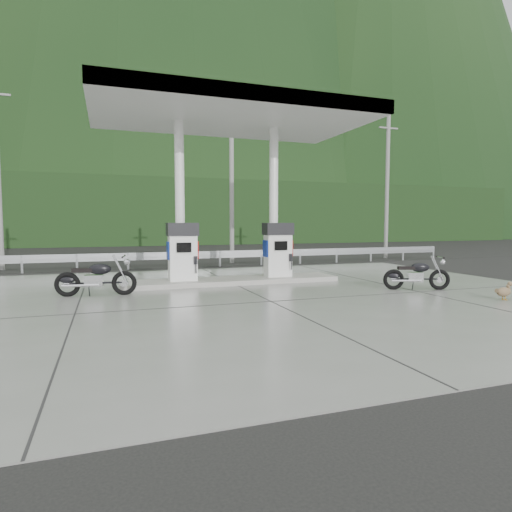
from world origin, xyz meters
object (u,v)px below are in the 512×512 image
object	(u,v)px
gas_pump_right	(278,250)
duck	(504,292)
gas_pump_left	(183,252)
motorcycle_right	(417,275)
motorcycle_left	(96,278)

from	to	relation	value
gas_pump_right	duck	bearing A→B (deg)	-52.28
gas_pump_left	duck	xyz separation A→B (m)	(7.24, -5.23, -0.85)
gas_pump_right	motorcycle_right	xyz separation A→B (m)	(3.11, -3.12, -0.62)
gas_pump_right	motorcycle_left	size ratio (longest dim) A/B	0.92
gas_pump_left	duck	bearing A→B (deg)	-35.82
motorcycle_left	motorcycle_right	distance (m)	9.04
gas_pump_left	gas_pump_right	distance (m)	3.20
gas_pump_right	motorcycle_left	distance (m)	5.86
gas_pump_right	motorcycle_right	distance (m)	4.45
motorcycle_right	duck	world-z (taller)	motorcycle_right
motorcycle_right	gas_pump_left	bearing A→B (deg)	175.08
motorcycle_right	gas_pump_right	bearing A→B (deg)	156.30
gas_pump_left	duck	size ratio (longest dim) A/B	3.30
motorcycle_right	duck	xyz separation A→B (m)	(0.94, -2.11, -0.23)
gas_pump_right	motorcycle_left	xyz separation A→B (m)	(-5.72, -1.15, -0.58)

